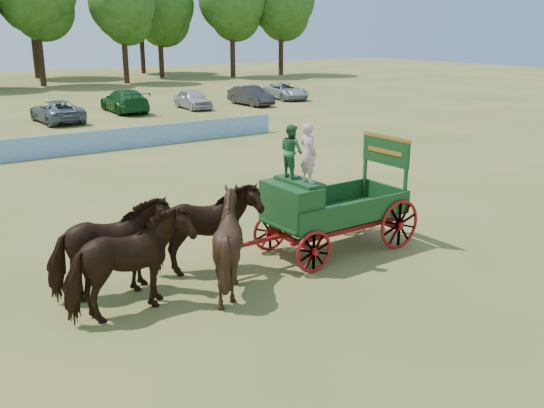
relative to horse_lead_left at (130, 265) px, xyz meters
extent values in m
plane|color=olive|center=(3.64, -0.37, -1.14)|extent=(160.00, 160.00, 0.00)
imported|color=black|center=(0.00, 0.00, 0.00)|extent=(2.79, 1.46, 2.27)
imported|color=black|center=(0.00, 1.10, 0.00)|extent=(2.77, 1.42, 2.27)
imported|color=black|center=(2.40, 0.00, 0.00)|extent=(2.43, 2.27, 2.27)
imported|color=black|center=(2.40, 1.10, 0.00)|extent=(2.89, 1.79, 2.27)
cube|color=maroon|center=(4.60, 0.55, -0.54)|extent=(0.12, 2.00, 0.12)
cube|color=maroon|center=(7.60, 0.55, -0.54)|extent=(0.12, 2.00, 0.12)
cube|color=maroon|center=(6.10, 0.00, -0.42)|extent=(3.80, 0.10, 0.12)
cube|color=maroon|center=(6.10, 1.10, -0.42)|extent=(3.80, 0.10, 0.12)
cube|color=maroon|center=(3.70, 0.55, -0.39)|extent=(2.80, 0.09, 0.09)
cube|color=#16441D|center=(6.10, 0.55, -0.14)|extent=(3.80, 1.80, 0.10)
cube|color=#16441D|center=(6.10, -0.33, 0.16)|extent=(3.80, 0.06, 0.55)
cube|color=#16441D|center=(6.10, 1.43, 0.16)|extent=(3.80, 0.06, 0.55)
cube|color=#16441D|center=(7.98, 0.55, 0.16)|extent=(0.06, 1.80, 0.55)
cube|color=#16441D|center=(4.60, 0.55, 0.41)|extent=(0.85, 1.70, 1.05)
cube|color=#16441D|center=(4.85, 0.55, 0.98)|extent=(0.55, 1.50, 0.08)
cube|color=#16441D|center=(4.22, 0.55, 0.21)|extent=(0.10, 1.60, 0.65)
cube|color=#16441D|center=(4.40, 0.55, -0.09)|extent=(0.55, 1.60, 0.06)
cube|color=#16441D|center=(7.90, -0.25, 0.81)|extent=(0.08, 0.08, 1.80)
cube|color=#16441D|center=(7.90, 1.35, 0.81)|extent=(0.08, 0.08, 1.80)
cube|color=#16441D|center=(7.90, 0.55, 1.41)|extent=(0.07, 1.75, 0.75)
cube|color=#C38132|center=(7.90, 0.55, 1.81)|extent=(0.08, 1.80, 0.09)
cube|color=#C38132|center=(7.86, 0.55, 1.41)|extent=(0.02, 1.30, 0.12)
torus|color=maroon|center=(4.60, -0.40, -0.59)|extent=(1.09, 0.09, 1.09)
torus|color=maroon|center=(4.60, 1.50, -0.59)|extent=(1.09, 0.09, 1.09)
torus|color=maroon|center=(7.60, -0.40, -0.44)|extent=(1.39, 0.09, 1.39)
torus|color=maroon|center=(7.60, 1.50, -0.44)|extent=(1.39, 0.09, 1.39)
imported|color=#C697A5|center=(4.85, 0.20, 1.77)|extent=(0.36, 0.54, 1.49)
imported|color=#266737|center=(4.85, 0.90, 1.71)|extent=(0.52, 0.67, 1.38)
cube|color=#1F65AB|center=(2.64, 17.63, -0.61)|extent=(26.00, 0.08, 1.05)
imported|color=slate|center=(6.61, 28.44, -0.43)|extent=(2.49, 5.17, 1.42)
imported|color=#144C1E|center=(12.04, 30.59, -0.32)|extent=(2.65, 5.77, 1.63)
imported|color=#B2B2B7|center=(16.95, 29.51, -0.41)|extent=(2.03, 4.37, 1.45)
imported|color=#262628|center=(21.68, 28.85, -0.39)|extent=(1.67, 4.56, 1.49)
imported|color=#999EA5|center=(26.35, 30.59, -0.44)|extent=(2.97, 5.26, 1.39)
cylinder|color=#382314|center=(12.68, 54.38, 1.46)|extent=(0.60, 0.60, 5.20)
cylinder|color=#382314|center=(21.10, 52.80, 1.12)|extent=(0.60, 0.60, 4.51)
sphere|color=#214512|center=(21.10, 52.80, 7.17)|extent=(6.93, 6.93, 6.93)
cylinder|color=#382314|center=(27.74, 58.10, 1.17)|extent=(0.60, 0.60, 4.60)
sphere|color=#214512|center=(27.74, 58.10, 7.34)|extent=(8.44, 8.44, 8.44)
cylinder|color=#382314|center=(35.11, 53.54, 1.33)|extent=(0.60, 0.60, 4.93)
cylinder|color=#382314|center=(41.83, 52.85, 1.37)|extent=(0.60, 0.60, 5.00)
cylinder|color=#382314|center=(14.89, 65.32, 1.88)|extent=(0.60, 0.60, 6.03)
cylinder|color=#382314|center=(28.64, 65.76, 1.61)|extent=(0.60, 0.60, 5.48)
camera|label=1|loc=(-4.28, -11.33, 4.76)|focal=40.00mm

